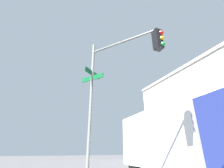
# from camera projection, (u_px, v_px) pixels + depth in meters

# --- Properties ---
(traffic_signal_near) EXTENTS (2.99, 2.31, 5.85)m
(traffic_signal_near) POSITION_uv_depth(u_px,v_px,m) (119.00, 71.00, 6.16)
(traffic_signal_near) COLOR slate
(traffic_signal_near) RESTS_ON ground_plane
(box_truck_second) EXTENTS (8.76, 2.89, 3.42)m
(box_truck_second) POSITION_uv_depth(u_px,v_px,m) (180.00, 138.00, 7.88)
(box_truck_second) COLOR navy
(box_truck_second) RESTS_ON ground_plane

